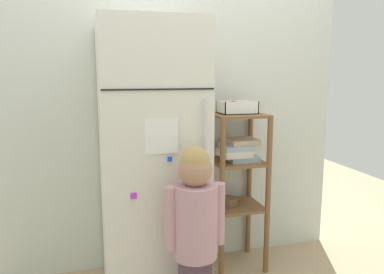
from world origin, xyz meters
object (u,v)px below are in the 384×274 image
object	(u,v)px
refrigerator	(151,161)
child_standing	(195,221)
pantry_shelf_unit	(237,169)
fruit_bin	(236,108)

from	to	relation	value
refrigerator	child_standing	distance (m)	0.52
child_standing	pantry_shelf_unit	size ratio (longest dim) A/B	0.91
child_standing	pantry_shelf_unit	distance (m)	0.74
child_standing	pantry_shelf_unit	world-z (taller)	pantry_shelf_unit
refrigerator	child_standing	bearing A→B (deg)	-70.92
refrigerator	pantry_shelf_unit	xyz separation A→B (m)	(0.61, 0.13, -0.13)
fruit_bin	child_standing	bearing A→B (deg)	-127.20
child_standing	fruit_bin	bearing A→B (deg)	52.80
refrigerator	fruit_bin	distance (m)	0.68
child_standing	pantry_shelf_unit	xyz separation A→B (m)	(0.45, 0.57, 0.10)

